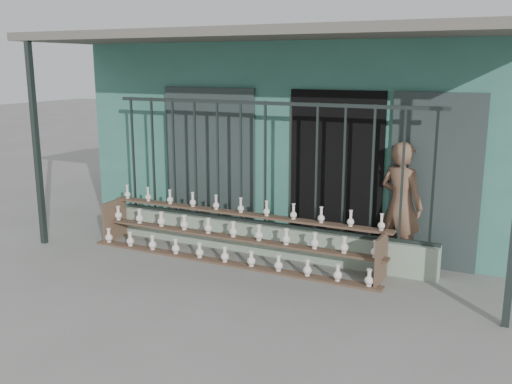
% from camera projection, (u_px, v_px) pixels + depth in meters
% --- Properties ---
extents(ground, '(60.00, 60.00, 0.00)m').
position_uv_depth(ground, '(222.00, 283.00, 7.35)').
color(ground, slate).
extents(workshop_building, '(7.40, 6.60, 3.21)m').
position_uv_depth(workshop_building, '(331.00, 126.00, 10.70)').
color(workshop_building, '#346D5D').
rests_on(workshop_building, ground).
extents(parapet_wall, '(5.00, 0.20, 0.45)m').
position_uv_depth(parapet_wall, '(265.00, 239.00, 8.44)').
color(parapet_wall, gray).
rests_on(parapet_wall, ground).
extents(security_fence, '(5.00, 0.04, 1.80)m').
position_uv_depth(security_fence, '(265.00, 164.00, 8.19)').
color(security_fence, '#283330').
rests_on(security_fence, parapet_wall).
extents(shelf_rack, '(4.50, 0.68, 0.85)m').
position_uv_depth(shelf_rack, '(233.00, 235.00, 8.18)').
color(shelf_rack, brown).
rests_on(shelf_rack, ground).
extents(elderly_woman, '(0.75, 0.63, 1.76)m').
position_uv_depth(elderly_woman, '(401.00, 205.00, 7.76)').
color(elderly_woman, brown).
rests_on(elderly_woman, ground).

